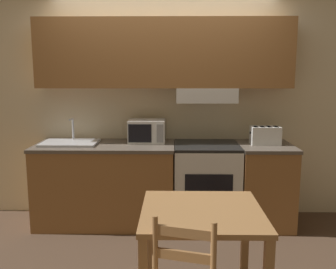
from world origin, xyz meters
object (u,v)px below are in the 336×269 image
Objects in this scene: microwave at (147,131)px; sink_basin at (70,142)px; toaster at (265,135)px; dining_table at (202,226)px; stove_range at (206,184)px.

sink_basin is at bearing -171.44° from microwave.
dining_table is at bearing -117.07° from toaster.
stove_range is 2.24× the size of microwave.
microwave is at bearing 169.77° from stove_range.
microwave is 1.30m from toaster.
sink_basin is (-1.49, -0.01, 0.46)m from stove_range.
microwave is at bearing 175.01° from toaster.
toaster is at bearing 0.35° from sink_basin.
stove_range is at bearing 0.27° from sink_basin.
sink_basin reaches higher than dining_table.
microwave is 0.85m from sink_basin.
stove_range reaches higher than dining_table.
sink_basin is at bearing -179.73° from stove_range.
sink_basin reaches higher than microwave.
toaster is (0.63, 0.01, 0.55)m from stove_range.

